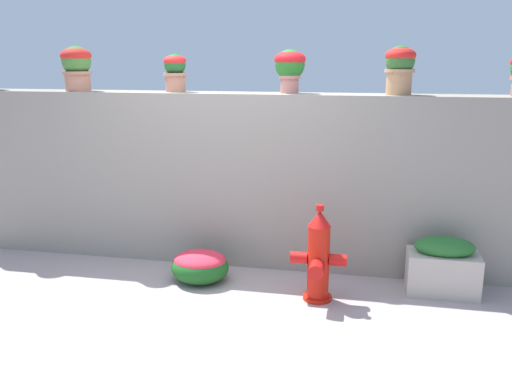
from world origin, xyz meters
name	(u,v)px	position (x,y,z in m)	size (l,w,h in m)	color
ground_plane	(199,310)	(0.00, 0.00, 0.00)	(24.00, 24.00, 0.00)	#9F8F8E
stone_wall	(232,179)	(0.00, 1.20, 0.86)	(6.02, 0.41, 1.72)	gray
potted_plant_1	(77,65)	(-1.60, 1.16, 1.98)	(0.31, 0.31, 0.45)	#AB7159
potted_plant_2	(175,70)	(-0.58, 1.23, 1.94)	(0.23, 0.23, 0.37)	#B4755C
potted_plant_3	(290,66)	(0.57, 1.23, 1.98)	(0.30, 0.30, 0.41)	#AC6C63
potted_plant_4	(400,66)	(1.58, 1.19, 1.98)	(0.27, 0.27, 0.44)	#AC7E57
fire_hydrant	(318,258)	(0.95, 0.39, 0.38)	(0.48, 0.38, 0.85)	red
flower_bush_left	(200,265)	(-0.17, 0.59, 0.16)	(0.55, 0.49, 0.30)	#1C571E
planter_box	(443,267)	(2.03, 0.75, 0.25)	(0.62, 0.34, 0.53)	#B1A69B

